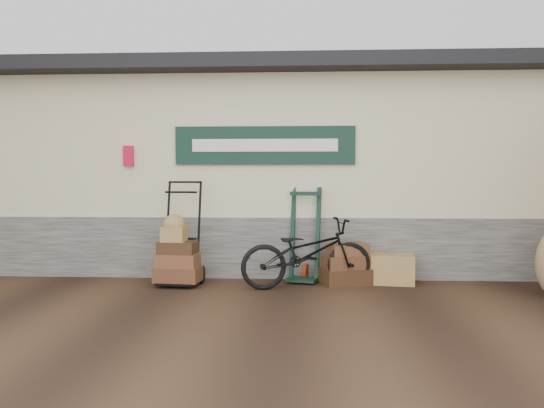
# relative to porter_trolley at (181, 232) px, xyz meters

# --- Properties ---
(ground) EXTENTS (80.00, 80.00, 0.00)m
(ground) POSITION_rel_porter_trolley_xyz_m (1.44, -0.57, -0.73)
(ground) COLOR black
(ground) RESTS_ON ground
(station_building) EXTENTS (14.40, 4.10, 3.20)m
(station_building) POSITION_rel_porter_trolley_xyz_m (1.43, 2.16, 0.88)
(station_building) COLOR #4C4C47
(station_building) RESTS_ON ground
(porter_trolley) EXTENTS (0.78, 0.62, 1.47)m
(porter_trolley) POSITION_rel_porter_trolley_xyz_m (0.00, 0.00, 0.00)
(porter_trolley) COLOR black
(porter_trolley) RESTS_ON ground
(green_barrow) EXTENTS (0.57, 0.52, 1.34)m
(green_barrow) POSITION_rel_porter_trolley_xyz_m (1.72, 0.28, -0.06)
(green_barrow) COLOR black
(green_barrow) RESTS_ON ground
(suitcase_stack) EXTENTS (0.75, 0.61, 0.58)m
(suitcase_stack) POSITION_rel_porter_trolley_xyz_m (2.28, 0.08, -0.44)
(suitcase_stack) COLOR #342210
(suitcase_stack) RESTS_ON ground
(wicker_hamper) EXTENTS (0.68, 0.49, 0.41)m
(wicker_hamper) POSITION_rel_porter_trolley_xyz_m (2.93, 0.18, -0.53)
(wicker_hamper) COLOR olive
(wicker_hamper) RESTS_ON ground
(bicycle) EXTENTS (1.05, 1.89, 1.04)m
(bicycle) POSITION_rel_porter_trolley_xyz_m (1.74, -0.19, -0.21)
(bicycle) COLOR black
(bicycle) RESTS_ON ground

